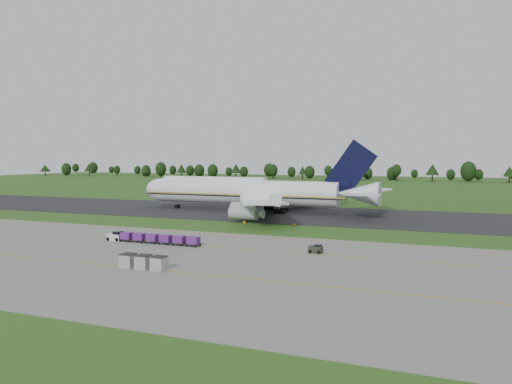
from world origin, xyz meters
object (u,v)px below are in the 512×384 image
at_px(uld_row, 143,262).
at_px(aircraft, 248,192).
at_px(utility_cart, 316,250).
at_px(edge_markers, 269,224).
at_px(baggage_train, 151,238).

bearing_deg(uld_row, aircraft, 101.40).
distance_m(aircraft, utility_cart, 59.77).
relative_size(uld_row, edge_markers, 0.55).
relative_size(aircraft, uld_row, 10.15).
xyz_separation_m(baggage_train, utility_cart, (28.33, 1.75, -0.32)).
bearing_deg(utility_cart, uld_row, -134.28).
height_order(baggage_train, uld_row, uld_row).
relative_size(utility_cart, edge_markers, 0.17).
bearing_deg(edge_markers, uld_row, -90.85).
bearing_deg(utility_cart, baggage_train, -176.47).
distance_m(aircraft, edge_markers, 27.75).
relative_size(aircraft, edge_markers, 5.62).
distance_m(baggage_train, utility_cart, 28.38).
bearing_deg(baggage_train, uld_row, -59.25).
distance_m(utility_cart, edge_markers, 32.31).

